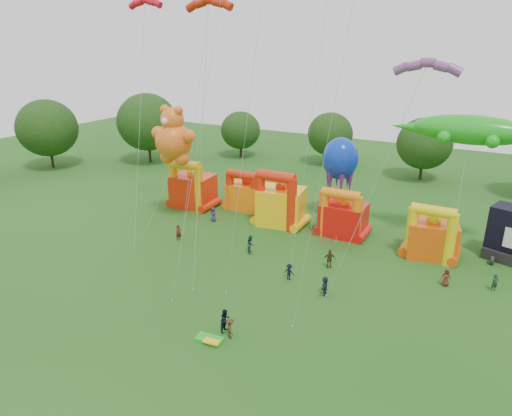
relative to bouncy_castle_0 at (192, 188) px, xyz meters
The scene contains 23 objects.
ground 31.34m from the bouncy_castle_0, 59.25° to the right, with size 160.00×160.00×0.00m, color #1D4E16.
tree_ring 30.39m from the bouncy_castle_0, 60.54° to the right, with size 120.39×122.46×12.07m.
bouncy_castle_0 is the anchor object (origin of this frame).
bouncy_castle_1 7.11m from the bouncy_castle_0, 21.93° to the left, with size 4.58×3.69×5.28m.
bouncy_castle_2 12.71m from the bouncy_castle_0, ahead, with size 5.67×4.82×6.71m.
bouncy_castle_3 20.13m from the bouncy_castle_0, ahead, with size 4.73×3.80×5.61m.
bouncy_castle_4 29.57m from the bouncy_castle_0, ahead, with size 5.35×4.67×5.71m.
teddy_bear_kite 7.78m from the bouncy_castle_0, 78.27° to the right, with size 5.88×5.97×13.76m.
gecko_kite 32.50m from the bouncy_castle_0, ahead, with size 14.29×8.75×13.72m.
octopus_kite 18.90m from the bouncy_castle_0, 10.96° to the left, with size 4.68×9.47×9.98m.
parafoil_kites 17.15m from the bouncy_castle_0, 47.36° to the right, with size 34.16×13.26×25.36m.
diamond_kites 25.18m from the bouncy_castle_0, 35.40° to the right, with size 16.67×16.97×44.20m.
folded_kite_bundle 29.06m from the bouncy_castle_0, 51.34° to the right, with size 2.09×1.26×0.31m.
spectator_0 6.38m from the bouncy_castle_0, 30.47° to the right, with size 0.86×0.56×1.76m, color #2A2D47.
spectator_1 10.96m from the bouncy_castle_0, 61.57° to the right, with size 0.66×0.43×1.81m, color #591A19.
spectator_2 15.99m from the bouncy_castle_0, 32.06° to the right, with size 0.93×0.72×1.91m, color #1A4231.
spectator_3 22.58m from the bouncy_castle_0, 31.12° to the right, with size 1.00×0.57×1.54m, color black.
spectator_4 23.08m from the bouncy_castle_0, 19.71° to the right, with size 1.12×0.47×1.91m, color #48361D.
spectator_5 26.29m from the bouncy_castle_0, 28.66° to the right, with size 1.59×0.51×1.72m, color #22233A.
spectator_6 32.42m from the bouncy_castle_0, 10.69° to the right, with size 0.80×0.52×1.64m, color #5C221A.
spectator_7 35.99m from the bouncy_castle_0, ahead, with size 0.58×0.38×1.60m, color #163926.
spectator_8 28.00m from the bouncy_castle_0, 48.72° to the right, with size 0.89×0.69×1.82m, color black.
spectator_9 28.90m from the bouncy_castle_0, 48.30° to the right, with size 1.04×0.60×1.61m, color #3B2A17.
Camera 1 is at (18.32, -18.25, 20.30)m, focal length 32.00 mm.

